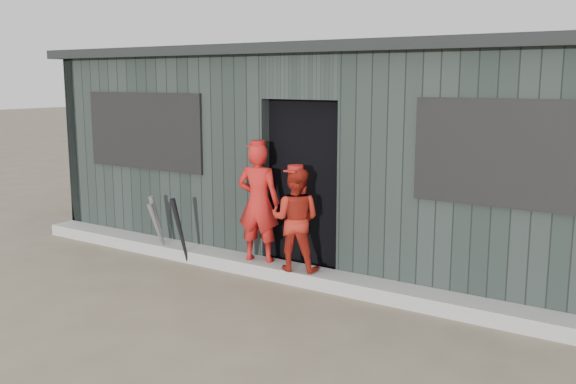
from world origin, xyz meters
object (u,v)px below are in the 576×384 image
Objects in this scene: bat_right at (180,231)px; dugout at (361,152)px; bat_left at (158,230)px; bat_mid at (158,225)px; player_red_right at (295,219)px; player_grey_back at (328,223)px; player_red_left at (258,202)px.

bat_right is 2.55m from dugout.
bat_mid is (-0.09, 0.10, 0.04)m from bat_left.
player_red_right is at bearing 0.23° from bat_mid.
player_grey_back reaches higher than bat_mid.
player_red_left is 1.24× the size of player_grey_back.
bat_mid is at bearing -12.29° from player_red_left.
player_red_right reaches higher than bat_left.
bat_mid is at bearing -137.90° from dugout.
bat_right is at bearing -125.46° from dugout.
bat_right is at bearing -10.04° from player_red_right.
player_grey_back is (0.57, 0.60, -0.28)m from player_red_left.
bat_mid is at bearing 132.56° from bat_left.
bat_left is 0.64× the size of player_red_right.
player_red_right is at bearing 7.48° from bat_right.
bat_left is 1.52m from player_red_left.
bat_mid is 0.59m from bat_right.
dugout is (1.95, 1.76, 0.89)m from bat_mid.
dugout reaches higher than bat_mid.
dugout is at bearing 42.10° from bat_mid.
player_grey_back is 1.31m from dugout.
player_red_left reaches higher than bat_mid.
player_grey_back is 0.13× the size of dugout.
dugout is (1.39, 1.95, 0.87)m from bat_right.
player_grey_back is at bearing 18.12° from bat_mid.
player_red_left is at bearing 7.37° from bat_left.
bat_mid is at bearing -17.29° from player_red_right.
dugout is (1.86, 1.86, 0.93)m from bat_left.
player_red_right is (1.99, 0.11, 0.36)m from bat_left.
player_red_left is (0.97, 0.28, 0.41)m from bat_right.
player_red_left reaches higher than player_grey_back.
bat_mid is 0.70× the size of player_red_right.
player_red_right is 1.85m from dugout.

